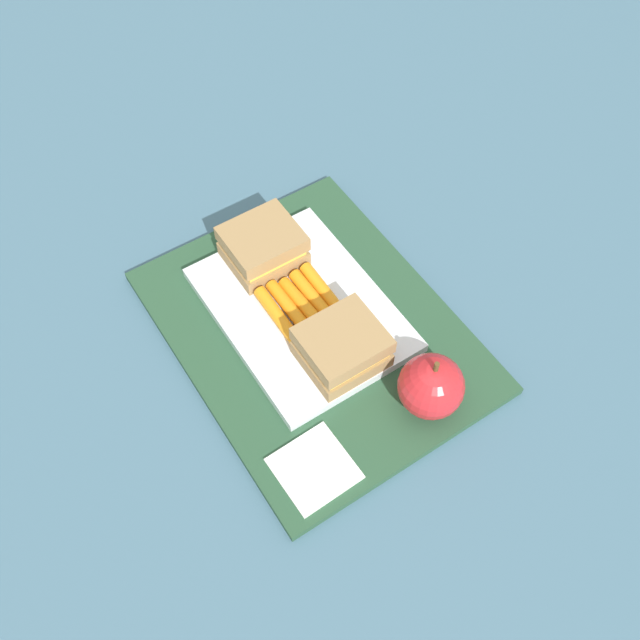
{
  "coord_description": "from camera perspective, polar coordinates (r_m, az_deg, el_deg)",
  "views": [
    {
      "loc": [
        0.36,
        -0.22,
        0.66
      ],
      "look_at": [
        0.01,
        0.0,
        0.04
      ],
      "focal_mm": 40.35,
      "sensor_mm": 36.0,
      "label": 1
    }
  ],
  "objects": [
    {
      "name": "apple",
      "position": [
        0.71,
        8.8,
        -5.22
      ],
      "size": [
        0.07,
        0.07,
        0.08
      ],
      "color": "red",
      "rests_on": "lunchbag_mat"
    },
    {
      "name": "carrot_sticks_bundle",
      "position": [
        0.77,
        -1.54,
        1.39
      ],
      "size": [
        0.08,
        0.07,
        0.02
      ],
      "color": "orange",
      "rests_on": "food_tray"
    },
    {
      "name": "sandwich_half_left",
      "position": [
        0.8,
        -4.55,
        5.85
      ],
      "size": [
        0.07,
        0.08,
        0.04
      ],
      "color": "#9E7A4C",
      "rests_on": "food_tray"
    },
    {
      "name": "sandwich_half_right",
      "position": [
        0.72,
        1.76,
        -2.15
      ],
      "size": [
        0.07,
        0.08,
        0.04
      ],
      "color": "#9E7A4C",
      "rests_on": "food_tray"
    },
    {
      "name": "paper_napkin",
      "position": [
        0.7,
        -0.46,
        -11.69
      ],
      "size": [
        0.07,
        0.07,
        0.0
      ],
      "primitive_type": "cube",
      "rotation": [
        0.0,
        0.0,
        0.03
      ],
      "color": "white",
      "rests_on": "lunchbag_mat"
    },
    {
      "name": "lunchbag_mat",
      "position": [
        0.78,
        -0.5,
        -0.86
      ],
      "size": [
        0.36,
        0.28,
        0.01
      ],
      "primitive_type": "cube",
      "color": "#284C33",
      "rests_on": "ground_plane"
    },
    {
      "name": "food_tray",
      "position": [
        0.78,
        -1.5,
        0.87
      ],
      "size": [
        0.23,
        0.17,
        0.01
      ],
      "primitive_type": "cube",
      "color": "white",
      "rests_on": "lunchbag_mat"
    },
    {
      "name": "ground_plane",
      "position": [
        0.78,
        -0.5,
        -1.05
      ],
      "size": [
        2.4,
        2.4,
        0.0
      ],
      "primitive_type": "plane",
      "color": "#42667A"
    }
  ]
}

